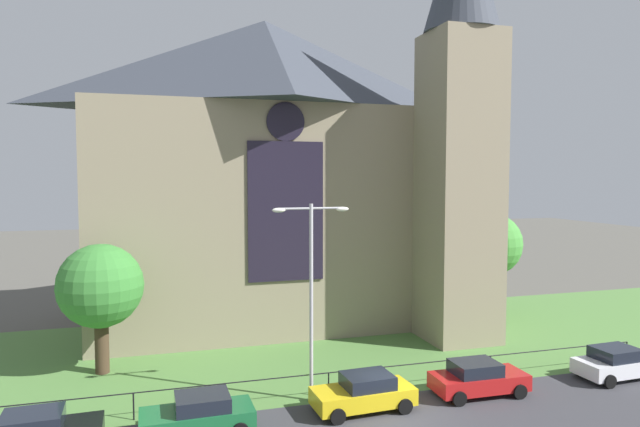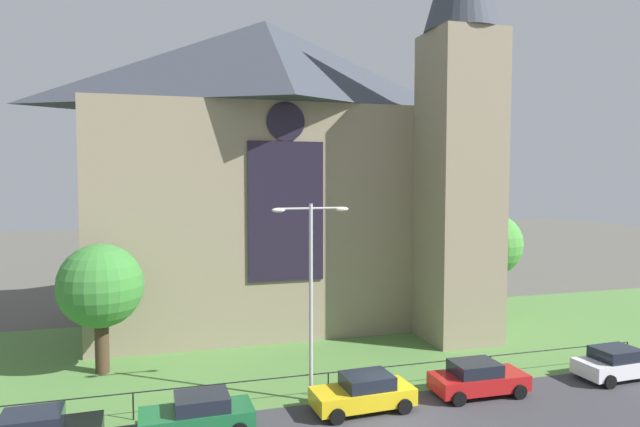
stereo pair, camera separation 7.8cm
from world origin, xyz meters
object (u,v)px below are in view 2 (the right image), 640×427
Objects in this scene: parked_car_yellow at (364,393)px; parked_car_white at (618,363)px; tree_right_far at (491,245)px; streetlamp_near at (311,277)px; church_building at (279,168)px; parked_car_green at (198,415)px; tree_left_near at (100,287)px; parked_car_red at (478,378)px.

parked_car_yellow and parked_car_white have the same top height.
streetlamp_near is (-16.35, -11.50, 0.55)m from tree_right_far.
church_building is 19.48m from parked_car_green.
parked_car_green is 0.99× the size of parked_car_yellow.
parked_car_green is (4.07, -8.08, -3.56)m from tree_left_near.
church_building reaches higher than tree_left_near.
parked_car_yellow is (6.76, 0.28, 0.00)m from parked_car_green.
church_building is 15.89m from tree_right_far.
tree_left_near is 1.52× the size of parked_car_green.
parked_car_yellow is at bearing -89.12° from church_building.
church_building is at bearing 128.35° from parked_car_white.
tree_right_far is at bearing 35.12° from streetlamp_near.
church_building reaches higher than tree_right_far.
parked_car_white is at bearing 179.79° from parked_car_green.
parked_car_green is at bearing -147.85° from tree_right_far.
streetlamp_near reaches higher than tree_left_near.
parked_car_yellow is at bearing -41.29° from streetlamp_near.
tree_left_near is 18.36m from parked_car_red.
tree_right_far reaches higher than parked_car_white.
church_building is 14.35m from tree_left_near.
parked_car_red is (5.69, -15.29, -9.53)m from church_building.
parked_car_green is 19.81m from parked_car_white.
tree_right_far is 1.67× the size of parked_car_yellow.
parked_car_red is at bearing -124.93° from tree_right_far.
tree_right_far reaches higher than parked_car_red.
parked_car_green is at bearing -159.13° from streetlamp_near.
streetlamp_near reaches higher than parked_car_yellow.
streetlamp_near is 2.02× the size of parked_car_green.
church_building is 18.12m from parked_car_yellow.
parked_car_green is at bearing -0.41° from parked_car_yellow.
parked_car_red is (12.22, 0.39, 0.00)m from parked_car_green.
church_building is 4.05× the size of tree_left_near.
tree_right_far reaches higher than tree_left_near.
tree_right_far is 1.67× the size of parked_car_white.
parked_car_green is (-4.94, -1.88, -4.67)m from streetlamp_near.
tree_left_near reaches higher than parked_car_yellow.
parked_car_white is at bearing -96.44° from tree_right_far.
parked_car_green is (-6.53, -15.69, -9.53)m from church_building.
streetlamp_near is (-1.59, -13.81, -4.86)m from church_building.
streetlamp_near is at bearing -44.05° from parked_car_yellow.
parked_car_green and parked_car_yellow have the same top height.
tree_right_far is at bearing 81.10° from parked_car_white.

